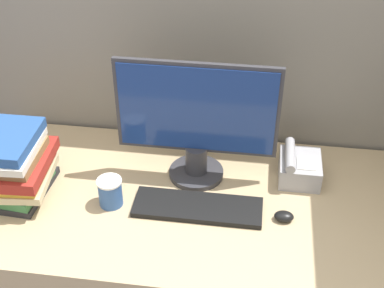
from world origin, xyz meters
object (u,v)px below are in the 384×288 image
mouse (284,216)px  coffee_cup (110,192)px  keyboard (198,207)px  book_stack (14,166)px  desk_telephone (299,167)px  monitor (196,124)px

mouse → coffee_cup: (-0.60, -0.00, 0.04)m
keyboard → coffee_cup: bearing=-177.8°
coffee_cup → book_stack: bearing=178.2°
keyboard → mouse: mouse is taller
keyboard → mouse: (0.30, -0.01, 0.01)m
mouse → book_stack: (-0.94, 0.01, 0.11)m
coffee_cup → desk_telephone: size_ratio=0.59×
monitor → mouse: 0.44m
monitor → mouse: bearing=-31.7°
keyboard → desk_telephone: (0.35, 0.23, 0.04)m
mouse → monitor: bearing=148.3°
mouse → book_stack: 0.95m
mouse → book_stack: book_stack is taller
monitor → coffee_cup: (-0.27, -0.20, -0.18)m
coffee_cup → book_stack: 0.35m
book_stack → desk_telephone: bearing=12.8°
monitor → book_stack: size_ratio=1.92×
monitor → coffee_cup: bearing=-143.1°
keyboard → monitor: bearing=99.9°
keyboard → book_stack: book_stack is taller
monitor → mouse: (0.33, -0.20, -0.21)m
coffee_cup → book_stack: (-0.34, 0.01, 0.07)m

